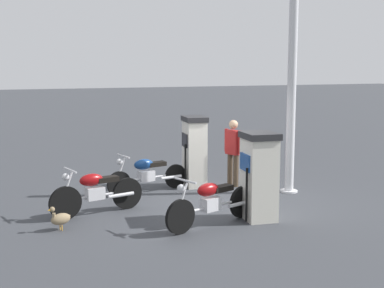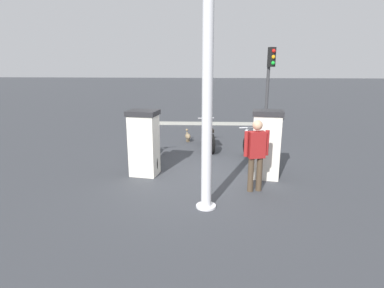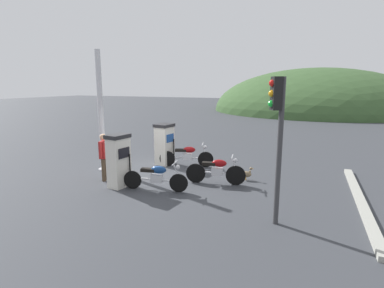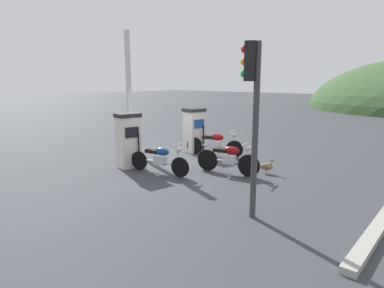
# 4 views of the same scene
# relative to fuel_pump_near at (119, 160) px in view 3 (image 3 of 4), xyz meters

# --- Properties ---
(ground_plane) EXTENTS (120.00, 120.00, 0.00)m
(ground_plane) POSITION_rel_fuel_pump_near_xyz_m (0.31, 1.52, -0.86)
(ground_plane) COLOR #383A3F
(fuel_pump_near) EXTENTS (0.63, 0.78, 1.70)m
(fuel_pump_near) POSITION_rel_fuel_pump_near_xyz_m (0.00, 0.00, 0.00)
(fuel_pump_near) COLOR silver
(fuel_pump_near) RESTS_ON ground
(fuel_pump_far) EXTENTS (0.72, 0.80, 1.66)m
(fuel_pump_far) POSITION_rel_fuel_pump_near_xyz_m (-0.00, 3.04, -0.02)
(fuel_pump_far) COLOR silver
(fuel_pump_far) RESTS_ON ground
(motorcycle_near_pump) EXTENTS (2.04, 0.62, 0.92)m
(motorcycle_near_pump) POSITION_rel_fuel_pump_near_xyz_m (1.26, 0.16, -0.41)
(motorcycle_near_pump) COLOR black
(motorcycle_near_pump) RESTS_ON ground
(motorcycle_far_pump) EXTENTS (2.07, 0.83, 0.95)m
(motorcycle_far_pump) POSITION_rel_fuel_pump_near_xyz_m (0.99, 3.07, -0.41)
(motorcycle_far_pump) COLOR black
(motorcycle_far_pump) RESTS_ON ground
(motorcycle_extra) EXTENTS (1.93, 0.63, 0.96)m
(motorcycle_extra) POSITION_rel_fuel_pump_near_xyz_m (2.75, 1.49, -0.40)
(motorcycle_extra) COLOR black
(motorcycle_extra) RESTS_ON ground
(attendant_person) EXTENTS (0.29, 0.57, 1.61)m
(attendant_person) POSITION_rel_fuel_pump_near_xyz_m (-0.87, 0.35, 0.06)
(attendant_person) COLOR #473828
(attendant_person) RESTS_ON ground
(wandering_duck) EXTENTS (0.45, 0.30, 0.46)m
(wandering_duck) POSITION_rel_fuel_pump_near_xyz_m (3.57, 2.26, -0.64)
(wandering_duck) COLOR #847051
(wandering_duck) RESTS_ON ground
(roadside_traffic_light) EXTENTS (0.39, 0.31, 3.39)m
(roadside_traffic_light) POSITION_rel_fuel_pump_near_xyz_m (4.91, -0.77, 1.47)
(roadside_traffic_light) COLOR #38383A
(roadside_traffic_light) RESTS_ON ground
(canopy_support_pole) EXTENTS (0.40, 0.40, 4.46)m
(canopy_support_pole) POSITION_rel_fuel_pump_near_xyz_m (-1.78, 1.40, 1.29)
(canopy_support_pole) COLOR silver
(canopy_support_pole) RESTS_ON ground
(road_edge_kerb) EXTENTS (0.48, 6.29, 0.12)m
(road_edge_kerb) POSITION_rel_fuel_pump_near_xyz_m (6.95, 1.52, -0.80)
(road_edge_kerb) COLOR #9E9E93
(road_edge_kerb) RESTS_ON ground
(distant_hill_main) EXTENTS (24.93, 25.19, 10.38)m
(distant_hill_main) POSITION_rel_fuel_pump_near_xyz_m (4.98, 33.48, -0.86)
(distant_hill_main) COLOR #38562D
(distant_hill_main) RESTS_ON ground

